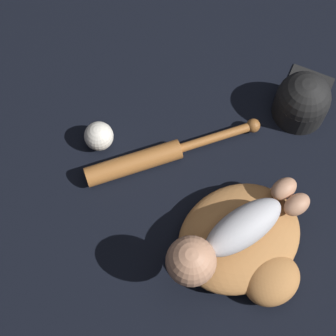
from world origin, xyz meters
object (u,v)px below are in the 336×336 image
object	(u,v)px
baby_figure	(225,239)
baseball_cap	(303,101)
baseball_bat	(152,157)
baseball	(99,136)
baseball_glove	(245,244)

from	to	relation	value
baby_figure	baseball_cap	distance (m)	0.47
baby_figure	baseball_bat	size ratio (longest dim) A/B	0.81
baseball_bat	baseball	xyz separation A→B (m)	(0.09, -0.13, 0.01)
baseball_bat	baseball_cap	distance (m)	0.43
baseball_glove	baby_figure	xyz separation A→B (m)	(0.05, -0.02, 0.09)
baby_figure	baseball_cap	bearing A→B (deg)	-154.58
baseball_bat	baseball	size ratio (longest dim) A/B	6.07
baseball_glove	baseball	bearing A→B (deg)	-73.66
baseball_bat	baseball_cap	world-z (taller)	baseball_cap
baseball_glove	baseball_cap	distance (m)	0.43
baseball_glove	baseball_cap	size ratio (longest dim) A/B	1.40
baby_figure	baseball_bat	xyz separation A→B (m)	(-0.00, -0.31, -0.10)
baseball_bat	baby_figure	bearing A→B (deg)	89.32
baby_figure	baseball_glove	bearing A→B (deg)	157.37
baby_figure	baseball	distance (m)	0.45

